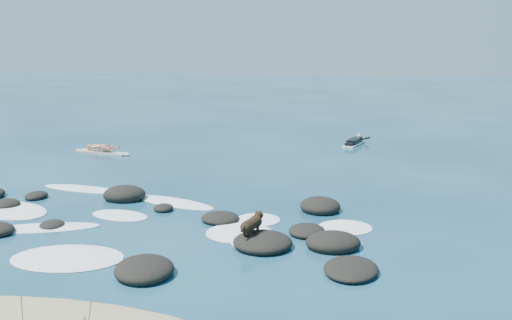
# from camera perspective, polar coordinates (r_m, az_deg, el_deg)

# --- Properties ---
(ground) EXTENTS (160.00, 160.00, 0.00)m
(ground) POSITION_cam_1_polar(r_m,az_deg,el_deg) (17.21, -8.47, -5.32)
(ground) COLOR #0A2642
(ground) RESTS_ON ground
(reef_rocks) EXTENTS (13.40, 7.40, 0.61)m
(reef_rocks) POSITION_cam_1_polar(r_m,az_deg,el_deg) (15.79, -6.80, -6.39)
(reef_rocks) COLOR black
(reef_rocks) RESTS_ON ground
(breaking_foam) EXTENTS (13.74, 7.80, 0.12)m
(breaking_foam) POSITION_cam_1_polar(r_m,az_deg,el_deg) (16.75, -16.45, -6.11)
(breaking_foam) COLOR white
(breaking_foam) RESTS_ON ground
(standing_surfer_rig) EXTENTS (3.13, 1.15, 1.80)m
(standing_surfer_rig) POSITION_cam_1_polar(r_m,az_deg,el_deg) (27.19, -15.20, 2.13)
(standing_surfer_rig) COLOR beige
(standing_surfer_rig) RESTS_ON ground
(paddling_surfer_rig) EXTENTS (1.34, 2.54, 0.44)m
(paddling_surfer_rig) POSITION_cam_1_polar(r_m,az_deg,el_deg) (29.03, 9.83, 1.81)
(paddling_surfer_rig) COLOR white
(paddling_surfer_rig) RESTS_ON ground
(dog) EXTENTS (0.51, 1.23, 0.79)m
(dog) POSITION_cam_1_polar(r_m,az_deg,el_deg) (14.35, -0.38, -6.42)
(dog) COLOR black
(dog) RESTS_ON ground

